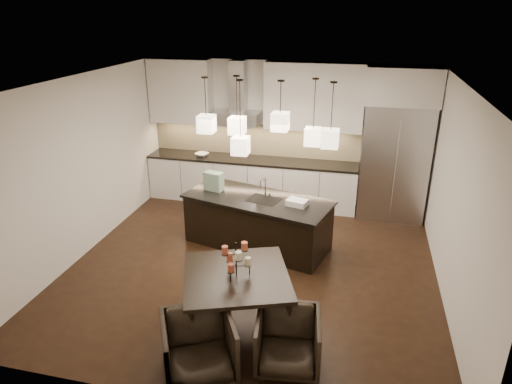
% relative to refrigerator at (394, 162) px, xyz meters
% --- Properties ---
extents(floor, '(5.50, 5.50, 0.02)m').
position_rel_refrigerator_xyz_m(floor, '(-2.10, -2.38, -1.08)').
color(floor, black).
rests_on(floor, ground).
extents(ceiling, '(5.50, 5.50, 0.02)m').
position_rel_refrigerator_xyz_m(ceiling, '(-2.10, -2.38, 1.73)').
color(ceiling, white).
rests_on(ceiling, wall_back).
extents(wall_back, '(5.50, 0.02, 2.80)m').
position_rel_refrigerator_xyz_m(wall_back, '(-2.10, 0.38, 0.32)').
color(wall_back, silver).
rests_on(wall_back, ground).
extents(wall_front, '(5.50, 0.02, 2.80)m').
position_rel_refrigerator_xyz_m(wall_front, '(-2.10, -5.14, 0.32)').
color(wall_front, silver).
rests_on(wall_front, ground).
extents(wall_left, '(0.02, 5.50, 2.80)m').
position_rel_refrigerator_xyz_m(wall_left, '(-4.86, -2.38, 0.32)').
color(wall_left, silver).
rests_on(wall_left, ground).
extents(wall_right, '(0.02, 5.50, 2.80)m').
position_rel_refrigerator_xyz_m(wall_right, '(0.66, -2.38, 0.32)').
color(wall_right, silver).
rests_on(wall_right, ground).
extents(refrigerator, '(1.20, 0.72, 2.15)m').
position_rel_refrigerator_xyz_m(refrigerator, '(0.00, 0.00, 0.00)').
color(refrigerator, '#B7B7BA').
rests_on(refrigerator, floor).
extents(fridge_panel, '(1.26, 0.72, 0.65)m').
position_rel_refrigerator_xyz_m(fridge_panel, '(0.00, 0.00, 1.40)').
color(fridge_panel, silver).
rests_on(fridge_panel, refrigerator).
extents(lower_cabinets, '(4.21, 0.62, 0.88)m').
position_rel_refrigerator_xyz_m(lower_cabinets, '(-2.73, 0.05, -0.64)').
color(lower_cabinets, silver).
rests_on(lower_cabinets, floor).
extents(countertop, '(4.21, 0.66, 0.04)m').
position_rel_refrigerator_xyz_m(countertop, '(-2.73, 0.05, -0.17)').
color(countertop, black).
rests_on(countertop, lower_cabinets).
extents(backsplash, '(4.21, 0.02, 0.63)m').
position_rel_refrigerator_xyz_m(backsplash, '(-2.73, 0.35, 0.16)').
color(backsplash, beige).
rests_on(backsplash, countertop).
extents(upper_cab_left, '(1.25, 0.35, 1.25)m').
position_rel_refrigerator_xyz_m(upper_cab_left, '(-4.20, 0.19, 1.10)').
color(upper_cab_left, silver).
rests_on(upper_cab_left, wall_back).
extents(upper_cab_right, '(1.85, 0.35, 1.25)m').
position_rel_refrigerator_xyz_m(upper_cab_right, '(-1.55, 0.19, 1.10)').
color(upper_cab_right, silver).
rests_on(upper_cab_right, wall_back).
extents(hood_canopy, '(0.90, 0.52, 0.24)m').
position_rel_refrigerator_xyz_m(hood_canopy, '(-3.03, 0.10, 0.65)').
color(hood_canopy, '#B7B7BA').
rests_on(hood_canopy, wall_back).
extents(hood_chimney, '(0.30, 0.28, 0.96)m').
position_rel_refrigerator_xyz_m(hood_chimney, '(-3.03, 0.21, 1.24)').
color(hood_chimney, '#B7B7BA').
rests_on(hood_chimney, hood_canopy).
extents(fruit_bowl, '(0.33, 0.33, 0.06)m').
position_rel_refrigerator_xyz_m(fruit_bowl, '(-3.75, 0.00, -0.12)').
color(fruit_bowl, silver).
rests_on(fruit_bowl, countertop).
extents(island_body, '(2.48, 1.49, 0.82)m').
position_rel_refrigerator_xyz_m(island_body, '(-2.18, -1.72, -0.67)').
color(island_body, black).
rests_on(island_body, floor).
extents(island_top, '(2.57, 1.58, 0.04)m').
position_rel_refrigerator_xyz_m(island_top, '(-2.18, -1.72, -0.24)').
color(island_top, black).
rests_on(island_top, island_body).
extents(faucet, '(0.15, 0.24, 0.35)m').
position_rel_refrigerator_xyz_m(faucet, '(-2.07, -1.65, -0.05)').
color(faucet, silver).
rests_on(faucet, island_top).
extents(tote_bag, '(0.35, 0.24, 0.32)m').
position_rel_refrigerator_xyz_m(tote_bag, '(-2.98, -1.54, -0.06)').
color(tote_bag, '#1F5C36').
rests_on(tote_bag, island_top).
extents(food_container, '(0.36, 0.30, 0.09)m').
position_rel_refrigerator_xyz_m(food_container, '(-1.52, -1.86, -0.18)').
color(food_container, silver).
rests_on(food_container, island_top).
extents(dining_table, '(1.61, 1.61, 0.75)m').
position_rel_refrigerator_xyz_m(dining_table, '(-1.95, -3.84, -0.70)').
color(dining_table, black).
rests_on(dining_table, floor).
extents(candelabra, '(0.46, 0.46, 0.44)m').
position_rel_refrigerator_xyz_m(candelabra, '(-1.95, -3.84, -0.11)').
color(candelabra, black).
rests_on(candelabra, dining_table).
extents(candle_a, '(0.10, 0.10, 0.10)m').
position_rel_refrigerator_xyz_m(candle_a, '(-1.82, -3.79, -0.15)').
color(candle_a, beige).
rests_on(candle_a, candelabra).
extents(candle_b, '(0.10, 0.10, 0.10)m').
position_rel_refrigerator_xyz_m(candle_b, '(-2.06, -3.76, -0.15)').
color(candle_b, '#C3573C').
rests_on(candle_b, candelabra).
extents(candle_c, '(0.10, 0.10, 0.10)m').
position_rel_refrigerator_xyz_m(candle_c, '(-1.97, -3.98, -0.15)').
color(candle_c, '#AA4831').
rests_on(candle_c, candelabra).
extents(candle_d, '(0.10, 0.10, 0.10)m').
position_rel_refrigerator_xyz_m(candle_d, '(-1.88, -3.72, 0.01)').
color(candle_d, '#C3573C').
rests_on(candle_d, candelabra).
extents(candle_e, '(0.10, 0.10, 0.10)m').
position_rel_refrigerator_xyz_m(candle_e, '(-2.08, -3.87, 0.01)').
color(candle_e, '#AA4831').
rests_on(candle_e, candelabra).
extents(candle_f, '(0.10, 0.10, 0.10)m').
position_rel_refrigerator_xyz_m(candle_f, '(-1.88, -3.96, 0.01)').
color(candle_f, beige).
rests_on(candle_f, candelabra).
extents(armchair_left, '(1.03, 1.04, 0.71)m').
position_rel_refrigerator_xyz_m(armchair_left, '(-2.13, -4.71, -0.72)').
color(armchair_left, black).
rests_on(armchair_left, floor).
extents(armchair_right, '(0.78, 0.80, 0.65)m').
position_rel_refrigerator_xyz_m(armchair_right, '(-1.22, -4.37, -0.75)').
color(armchair_right, black).
rests_on(armchair_right, floor).
extents(pendant_a, '(0.24, 0.24, 0.26)m').
position_rel_refrigerator_xyz_m(pendant_a, '(-2.91, -2.00, 1.03)').
color(pendant_a, beige).
rests_on(pendant_a, ceiling).
extents(pendant_b, '(0.24, 0.24, 0.26)m').
position_rel_refrigerator_xyz_m(pendant_b, '(-2.50, -1.75, 0.97)').
color(pendant_b, beige).
rests_on(pendant_b, ceiling).
extents(pendant_c, '(0.24, 0.24, 0.26)m').
position_rel_refrigerator_xyz_m(pendant_c, '(-1.77, -2.06, 1.14)').
color(pendant_c, beige).
rests_on(pendant_c, ceiling).
extents(pendant_d, '(0.24, 0.24, 0.26)m').
position_rel_refrigerator_xyz_m(pendant_d, '(-1.33, -1.75, 0.87)').
color(pendant_d, beige).
rests_on(pendant_d, ceiling).
extents(pendant_e, '(0.24, 0.24, 0.26)m').
position_rel_refrigerator_xyz_m(pendant_e, '(-1.06, -2.02, 0.93)').
color(pendant_e, beige).
rests_on(pendant_e, ceiling).
extents(pendant_f, '(0.24, 0.24, 0.26)m').
position_rel_refrigerator_xyz_m(pendant_f, '(-2.35, -2.13, 0.77)').
color(pendant_f, beige).
rests_on(pendant_f, ceiling).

